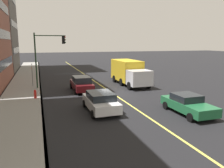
{
  "coord_description": "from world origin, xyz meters",
  "views": [
    {
      "loc": [
        -21.26,
        7.16,
        5.2
      ],
      "look_at": [
        -1.88,
        0.7,
        1.37
      ],
      "focal_mm": 35.65,
      "sensor_mm": 36.0,
      "label": 1
    }
  ],
  "objects_px": {
    "car_white": "(101,101)",
    "fire_hydrant": "(35,95)",
    "car_green": "(188,104)",
    "car_maroon": "(81,83)",
    "truck_yellow": "(129,72)",
    "street_sign_post": "(32,73)",
    "traffic_light_mast": "(47,51)"
  },
  "relations": [
    {
      "from": "car_maroon",
      "to": "fire_hydrant",
      "type": "bearing_deg",
      "value": 116.76
    },
    {
      "from": "car_maroon",
      "to": "truck_yellow",
      "type": "bearing_deg",
      "value": -73.74
    },
    {
      "from": "car_white",
      "to": "fire_hydrant",
      "type": "bearing_deg",
      "value": 42.15
    },
    {
      "from": "car_green",
      "to": "car_maroon",
      "type": "bearing_deg",
      "value": 30.3
    },
    {
      "from": "car_green",
      "to": "traffic_light_mast",
      "type": "distance_m",
      "value": 16.15
    },
    {
      "from": "car_white",
      "to": "street_sign_post",
      "type": "height_order",
      "value": "street_sign_post"
    },
    {
      "from": "car_white",
      "to": "fire_hydrant",
      "type": "xyz_separation_m",
      "value": [
        5.27,
        4.77,
        -0.32
      ]
    },
    {
      "from": "car_green",
      "to": "fire_hydrant",
      "type": "xyz_separation_m",
      "value": [
        7.82,
        10.73,
        -0.26
      ]
    },
    {
      "from": "car_maroon",
      "to": "car_green",
      "type": "bearing_deg",
      "value": -149.7
    },
    {
      "from": "street_sign_post",
      "to": "traffic_light_mast",
      "type": "bearing_deg",
      "value": -129.27
    },
    {
      "from": "traffic_light_mast",
      "to": "car_maroon",
      "type": "bearing_deg",
      "value": -126.71
    },
    {
      "from": "car_maroon",
      "to": "car_white",
      "type": "distance_m",
      "value": 7.66
    },
    {
      "from": "truck_yellow",
      "to": "traffic_light_mast",
      "type": "height_order",
      "value": "traffic_light_mast"
    },
    {
      "from": "street_sign_post",
      "to": "car_green",
      "type": "bearing_deg",
      "value": -141.99
    },
    {
      "from": "truck_yellow",
      "to": "fire_hydrant",
      "type": "height_order",
      "value": "truck_yellow"
    },
    {
      "from": "street_sign_post",
      "to": "fire_hydrant",
      "type": "height_order",
      "value": "street_sign_post"
    },
    {
      "from": "car_white",
      "to": "traffic_light_mast",
      "type": "relative_size",
      "value": 0.71
    },
    {
      "from": "fire_hydrant",
      "to": "truck_yellow",
      "type": "bearing_deg",
      "value": -69.05
    },
    {
      "from": "car_white",
      "to": "car_green",
      "type": "bearing_deg",
      "value": -113.23
    },
    {
      "from": "car_white",
      "to": "truck_yellow",
      "type": "distance_m",
      "value": 11.45
    },
    {
      "from": "car_green",
      "to": "car_white",
      "type": "bearing_deg",
      "value": 66.77
    },
    {
      "from": "car_white",
      "to": "fire_hydrant",
      "type": "height_order",
      "value": "car_white"
    },
    {
      "from": "car_white",
      "to": "truck_yellow",
      "type": "xyz_separation_m",
      "value": [
        9.51,
        -6.33,
        0.8
      ]
    },
    {
      "from": "car_maroon",
      "to": "truck_yellow",
      "type": "relative_size",
      "value": 0.63
    },
    {
      "from": "truck_yellow",
      "to": "car_maroon",
      "type": "bearing_deg",
      "value": 106.26
    },
    {
      "from": "traffic_light_mast",
      "to": "street_sign_post",
      "type": "xyz_separation_m",
      "value": [
        1.4,
        1.71,
        -2.58
      ]
    },
    {
      "from": "car_maroon",
      "to": "fire_hydrant",
      "type": "height_order",
      "value": "car_maroon"
    },
    {
      "from": "car_green",
      "to": "truck_yellow",
      "type": "xyz_separation_m",
      "value": [
        12.07,
        -0.37,
        0.86
      ]
    },
    {
      "from": "car_maroon",
      "to": "traffic_light_mast",
      "type": "xyz_separation_m",
      "value": [
        2.49,
        3.35,
        3.4
      ]
    },
    {
      "from": "truck_yellow",
      "to": "street_sign_post",
      "type": "distance_m",
      "value": 11.58
    },
    {
      "from": "traffic_light_mast",
      "to": "fire_hydrant",
      "type": "xyz_separation_m",
      "value": [
        -4.89,
        1.41,
        -3.75
      ]
    },
    {
      "from": "car_green",
      "to": "fire_hydrant",
      "type": "bearing_deg",
      "value": 53.89
    }
  ]
}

